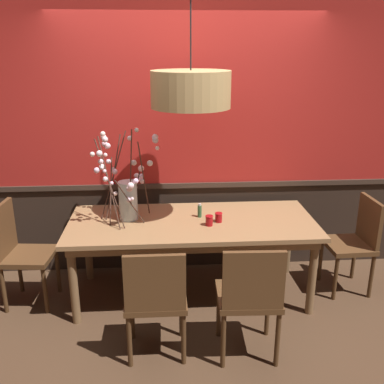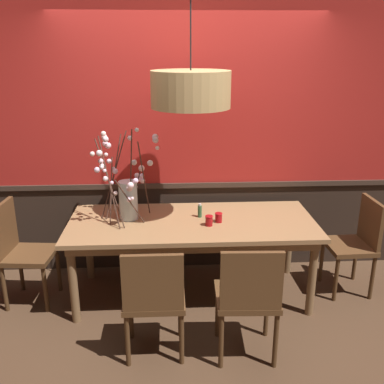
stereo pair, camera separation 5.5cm
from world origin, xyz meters
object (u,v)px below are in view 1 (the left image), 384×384
object	(u,v)px
chair_head_west_end	(19,249)
chair_head_east_end	(356,239)
chair_near_side_right	(250,295)
chair_far_side_left	(157,211)
pendant_lamp	(191,89)
chair_near_side_left	(156,297)
candle_holder_nearer_edge	(219,217)
dining_table	(192,229)
vase_with_blossoms	(127,192)
condiment_bottle	(200,211)
candle_holder_nearer_center	(209,220)

from	to	relation	value
chair_head_west_end	chair_head_east_end	world-z (taller)	chair_head_west_end
chair_near_side_right	chair_far_side_left	distance (m)	1.87
chair_head_east_end	pendant_lamp	world-z (taller)	pendant_lamp
chair_near_side_left	candle_holder_nearer_edge	bearing A→B (deg)	55.38
chair_far_side_left	chair_head_east_end	size ratio (longest dim) A/B	0.98
chair_head_west_end	pendant_lamp	world-z (taller)	pendant_lamp
chair_head_west_end	chair_near_side_right	bearing A→B (deg)	-25.05
dining_table	chair_near_side_right	distance (m)	0.96
vase_with_blossoms	chair_head_west_end	bearing A→B (deg)	-174.01
chair_near_side_left	condiment_bottle	size ratio (longest dim) A/B	6.95
candle_holder_nearer_edge	candle_holder_nearer_center	bearing A→B (deg)	-141.05
dining_table	pendant_lamp	world-z (taller)	pendant_lamp
dining_table	chair_far_side_left	size ratio (longest dim) A/B	2.46
condiment_bottle	chair_far_side_left	bearing A→B (deg)	117.09
candle_holder_nearer_center	condiment_bottle	xyz separation A→B (m)	(-0.06, 0.20, 0.01)
chair_far_side_left	chair_near_side_left	world-z (taller)	chair_near_side_left
vase_with_blossoms	condiment_bottle	bearing A→B (deg)	-0.08
chair_near_side_left	pendant_lamp	size ratio (longest dim) A/B	0.82
dining_table	chair_near_side_right	size ratio (longest dim) A/B	2.35
chair_near_side_right	condiment_bottle	bearing A→B (deg)	105.94
chair_near_side_right	condiment_bottle	xyz separation A→B (m)	(-0.28, 0.97, 0.27)
vase_with_blossoms	candle_holder_nearer_center	size ratio (longest dim) A/B	9.02
chair_near_side_right	candle_holder_nearer_center	bearing A→B (deg)	105.41
candle_holder_nearer_edge	pendant_lamp	size ratio (longest dim) A/B	0.08
chair_far_side_left	chair_near_side_right	bearing A→B (deg)	-68.90
chair_far_side_left	vase_with_blossoms	size ratio (longest dim) A/B	1.08
chair_head_west_end	candle_holder_nearer_edge	world-z (taller)	chair_head_west_end
chair_head_east_end	candle_holder_nearer_center	distance (m)	1.41
condiment_bottle	pendant_lamp	bearing A→B (deg)	-130.18
candle_holder_nearer_center	candle_holder_nearer_edge	size ratio (longest dim) A/B	1.06
chair_head_west_end	vase_with_blossoms	size ratio (longest dim) A/B	1.14
chair_near_side_right	candle_holder_nearer_center	xyz separation A→B (m)	(-0.21, 0.77, 0.26)
chair_near_side_right	condiment_bottle	world-z (taller)	chair_near_side_right
chair_head_west_end	candle_holder_nearer_center	xyz separation A→B (m)	(1.65, -0.10, 0.27)
chair_near_side_left	pendant_lamp	xyz separation A→B (m)	(0.31, 0.82, 1.37)
chair_near_side_left	candle_holder_nearer_edge	xyz separation A→B (m)	(0.55, 0.79, 0.28)
condiment_bottle	pendant_lamp	world-z (taller)	pendant_lamp
chair_near_side_right	chair_head_west_end	world-z (taller)	chair_head_west_end
condiment_bottle	candle_holder_nearer_edge	bearing A→B (deg)	-39.23
chair_head_west_end	vase_with_blossoms	xyz separation A→B (m)	(0.94, 0.10, 0.47)
chair_near_side_left	vase_with_blossoms	world-z (taller)	vase_with_blossoms
candle_holder_nearer_center	chair_head_west_end	bearing A→B (deg)	176.47
chair_near_side_left	condiment_bottle	bearing A→B (deg)	66.91
dining_table	candle_holder_nearer_center	bearing A→B (deg)	-40.03
condiment_bottle	chair_head_west_end	bearing A→B (deg)	-176.45
dining_table	chair_head_east_end	world-z (taller)	chair_head_east_end
chair_far_side_left	pendant_lamp	size ratio (longest dim) A/B	0.81
candle_holder_nearer_edge	pendant_lamp	xyz separation A→B (m)	(-0.24, 0.03, 1.09)
chair_head_west_end	candle_holder_nearer_center	distance (m)	1.67
chair_near_side_left	pendant_lamp	world-z (taller)	pendant_lamp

